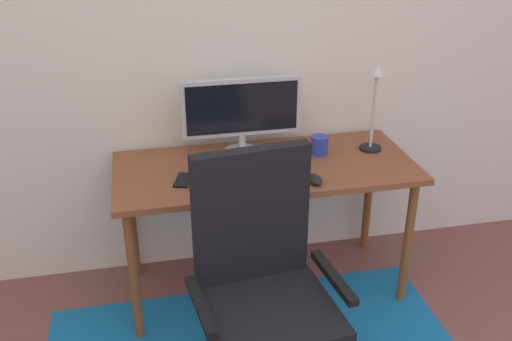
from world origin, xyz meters
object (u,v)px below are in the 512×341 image
(monitor, at_px, (242,110))
(desk_lamp, at_px, (375,95))
(office_chair, at_px, (263,305))
(keyboard, at_px, (252,184))
(cell_phone, at_px, (183,180))
(coffee_cup, at_px, (319,145))
(desk, at_px, (265,179))
(computer_mouse, at_px, (315,179))

(monitor, distance_m, desk_lamp, 0.66)
(monitor, bearing_deg, office_chair, -95.60)
(keyboard, xyz_separation_m, cell_phone, (-0.29, 0.11, -0.00))
(coffee_cup, bearing_deg, desk, -165.78)
(keyboard, bearing_deg, cell_phone, 159.07)
(desk, bearing_deg, cell_phone, -167.84)
(keyboard, distance_m, coffee_cup, 0.49)
(monitor, bearing_deg, desk, -64.55)
(desk, xyz_separation_m, desk_lamp, (0.56, 0.07, 0.36))
(keyboard, bearing_deg, computer_mouse, -5.68)
(desk, distance_m, office_chair, 0.74)
(desk, distance_m, desk_lamp, 0.67)
(monitor, bearing_deg, desk_lamp, -8.55)
(monitor, height_order, computer_mouse, monitor)
(monitor, distance_m, coffee_cup, 0.42)
(desk, bearing_deg, coffee_cup, 14.22)
(desk, distance_m, keyboard, 0.24)
(cell_phone, relative_size, office_chair, 0.13)
(keyboard, height_order, computer_mouse, computer_mouse)
(desk, xyz_separation_m, computer_mouse, (0.18, -0.23, 0.09))
(cell_phone, relative_size, desk_lamp, 0.31)
(monitor, relative_size, cell_phone, 4.18)
(desk_lamp, bearing_deg, keyboard, -157.90)
(desk, relative_size, desk_lamp, 3.20)
(desk, height_order, keyboard, keyboard)
(monitor, xyz_separation_m, keyboard, (-0.03, -0.37, -0.22))
(desk_lamp, bearing_deg, cell_phone, -170.54)
(computer_mouse, xyz_separation_m, coffee_cup, (0.11, 0.30, 0.03))
(keyboard, xyz_separation_m, computer_mouse, (0.29, -0.03, 0.01))
(desk_lamp, height_order, office_chair, desk_lamp)
(monitor, bearing_deg, cell_phone, -141.15)
(desk, xyz_separation_m, coffee_cup, (0.29, 0.07, 0.12))
(desk, bearing_deg, computer_mouse, -52.07)
(coffee_cup, bearing_deg, office_chair, -120.72)
(keyboard, relative_size, computer_mouse, 4.13)
(coffee_cup, bearing_deg, computer_mouse, -110.80)
(keyboard, bearing_deg, monitor, 85.82)
(cell_phone, height_order, desk_lamp, desk_lamp)
(desk, height_order, coffee_cup, coffee_cup)
(computer_mouse, height_order, coffee_cup, coffee_cup)
(coffee_cup, height_order, cell_phone, coffee_cup)
(keyboard, bearing_deg, desk_lamp, 22.10)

